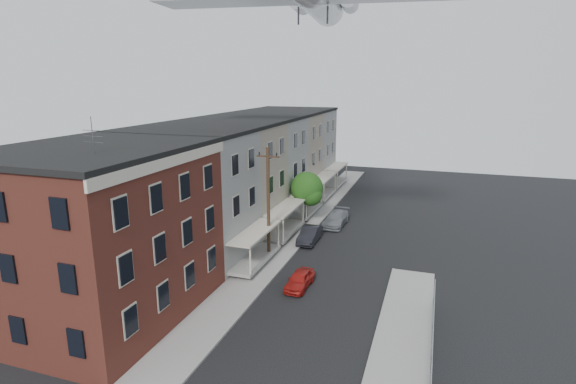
% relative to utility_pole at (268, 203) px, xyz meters
% --- Properties ---
extents(sidewalk_left, '(3.00, 62.00, 0.12)m').
position_rel_utility_pole_xyz_m(sidewalk_left, '(0.10, 6.00, -4.61)').
color(sidewalk_left, gray).
rests_on(sidewalk_left, ground).
extents(sidewalk_right, '(3.00, 26.00, 0.12)m').
position_rel_utility_pole_xyz_m(sidewalk_right, '(11.10, -12.00, -4.61)').
color(sidewalk_right, gray).
rests_on(sidewalk_right, ground).
extents(curb_left, '(0.15, 62.00, 0.14)m').
position_rel_utility_pole_xyz_m(curb_left, '(1.55, 6.00, -4.60)').
color(curb_left, gray).
rests_on(curb_left, ground).
extents(curb_right, '(0.15, 26.00, 0.14)m').
position_rel_utility_pole_xyz_m(curb_right, '(9.65, -12.00, -4.60)').
color(curb_right, gray).
rests_on(curb_right, ground).
extents(corner_building, '(10.31, 12.30, 12.15)m').
position_rel_utility_pole_xyz_m(corner_building, '(-6.40, -11.00, 0.49)').
color(corner_building, black).
rests_on(corner_building, ground).
extents(row_house_a, '(11.98, 7.00, 10.30)m').
position_rel_utility_pole_xyz_m(row_house_a, '(-6.36, -1.50, 0.45)').
color(row_house_a, slate).
rests_on(row_house_a, ground).
extents(row_house_b, '(11.98, 7.00, 10.30)m').
position_rel_utility_pole_xyz_m(row_house_b, '(-6.36, 5.50, 0.45)').
color(row_house_b, gray).
rests_on(row_house_b, ground).
extents(row_house_c, '(11.98, 7.00, 10.30)m').
position_rel_utility_pole_xyz_m(row_house_c, '(-6.36, 12.50, 0.45)').
color(row_house_c, slate).
rests_on(row_house_c, ground).
extents(row_house_d, '(11.98, 7.00, 10.30)m').
position_rel_utility_pole_xyz_m(row_house_d, '(-6.36, 19.50, 0.45)').
color(row_house_d, gray).
rests_on(row_house_d, ground).
extents(row_house_e, '(11.98, 7.00, 10.30)m').
position_rel_utility_pole_xyz_m(row_house_e, '(-6.36, 26.50, 0.45)').
color(row_house_e, slate).
rests_on(row_house_e, ground).
extents(chainlink_fence, '(0.06, 18.06, 1.90)m').
position_rel_utility_pole_xyz_m(chainlink_fence, '(12.60, -13.00, -3.68)').
color(chainlink_fence, gray).
rests_on(chainlink_fence, ground).
extents(utility_pole, '(1.80, 0.26, 9.00)m').
position_rel_utility_pole_xyz_m(utility_pole, '(0.00, 0.00, 0.00)').
color(utility_pole, black).
rests_on(utility_pole, ground).
extents(street_tree, '(3.22, 3.20, 5.20)m').
position_rel_utility_pole_xyz_m(street_tree, '(0.33, 9.92, -1.22)').
color(street_tree, black).
rests_on(street_tree, ground).
extents(car_near, '(1.51, 3.48, 1.17)m').
position_rel_utility_pole_xyz_m(car_near, '(3.80, -4.02, -4.09)').
color(car_near, '#AA1A16').
rests_on(car_near, ground).
extents(car_mid, '(1.48, 4.13, 1.35)m').
position_rel_utility_pole_xyz_m(car_mid, '(2.00, 4.87, -4.00)').
color(car_mid, black).
rests_on(car_mid, ground).
extents(car_far, '(2.07, 4.75, 1.36)m').
position_rel_utility_pole_xyz_m(car_far, '(3.16, 10.21, -4.00)').
color(car_far, slate).
rests_on(car_far, ground).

